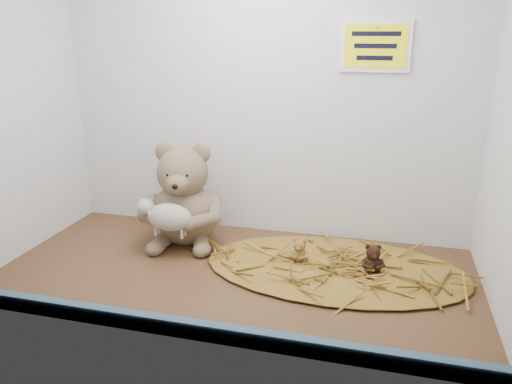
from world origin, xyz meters
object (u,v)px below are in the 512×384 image
(main_teddy, at_px, (184,194))
(mini_teddy_tan, at_px, (300,249))
(toy_lamb, at_px, (169,217))
(mini_teddy_brown, at_px, (373,257))

(main_teddy, relative_size, mini_teddy_tan, 4.59)
(main_teddy, bearing_deg, toy_lamb, -99.97)
(toy_lamb, bearing_deg, main_teddy, 90.00)
(toy_lamb, relative_size, mini_teddy_tan, 2.56)
(main_teddy, height_order, mini_teddy_tan, main_teddy)
(mini_teddy_tan, distance_m, mini_teddy_brown, 0.19)
(toy_lamb, relative_size, mini_teddy_brown, 2.23)
(mini_teddy_brown, bearing_deg, mini_teddy_tan, 163.31)
(main_teddy, xyz_separation_m, mini_teddy_brown, (0.53, -0.08, -0.10))
(toy_lamb, distance_m, mini_teddy_tan, 0.36)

